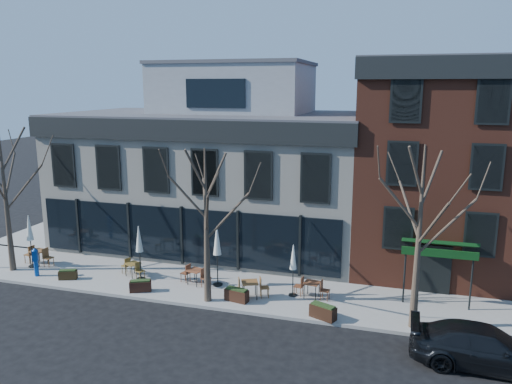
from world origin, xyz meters
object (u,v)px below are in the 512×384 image
(call_box, at_px, (36,261))
(cafe_set_0, at_px, (39,256))
(parked_sedan, at_px, (484,347))
(umbrella_0, at_px, (29,231))

(call_box, xyz_separation_m, cafe_set_0, (-1.03, 1.43, -0.28))
(parked_sedan, height_order, cafe_set_0, parked_sedan)
(call_box, height_order, cafe_set_0, call_box)
(parked_sedan, distance_m, call_box, 21.18)
(call_box, xyz_separation_m, umbrella_0, (-1.14, 1.05, 1.24))
(call_box, distance_m, cafe_set_0, 1.78)
(umbrella_0, bearing_deg, cafe_set_0, 72.96)
(parked_sedan, xyz_separation_m, call_box, (-21.03, 2.46, 0.21))
(call_box, relative_size, umbrella_0, 0.52)
(parked_sedan, relative_size, call_box, 3.39)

